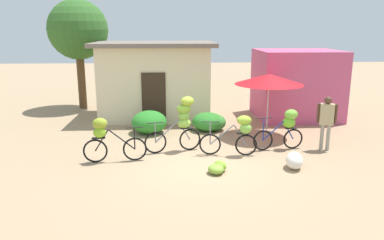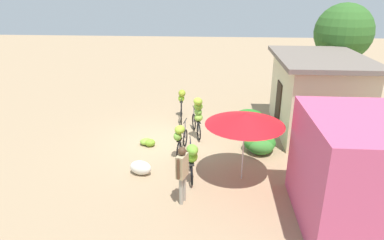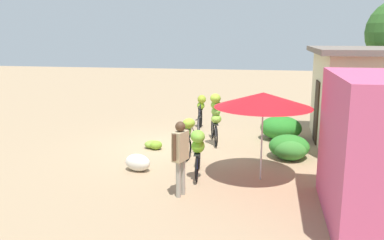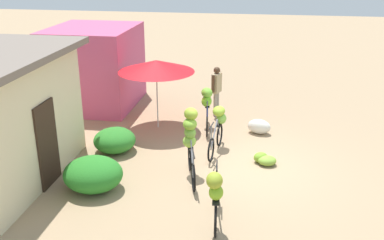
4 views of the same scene
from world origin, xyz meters
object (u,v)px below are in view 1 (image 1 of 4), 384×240
object	(u,v)px
banana_pile_on_ground	(218,168)
bicycle_center_loaded	(238,132)
market_umbrella	(269,79)
person_vendor	(327,118)
tree_behind_building	(78,30)
bicycle_leftmost	(106,137)
bicycle_near_pile	(182,119)
building_low	(155,79)
shop_pink	(296,84)
bicycle_by_shop	(286,125)
produce_sack	(294,160)

from	to	relation	value
banana_pile_on_ground	bicycle_center_loaded	bearing A→B (deg)	60.28
market_umbrella	person_vendor	distance (m)	2.35
tree_behind_building	banana_pile_on_ground	size ratio (longest dim) A/B	7.31
tree_behind_building	banana_pile_on_ground	world-z (taller)	tree_behind_building
bicycle_center_loaded	banana_pile_on_ground	size ratio (longest dim) A/B	2.52
tree_behind_building	bicycle_leftmost	world-z (taller)	tree_behind_building
market_umbrella	bicycle_near_pile	world-z (taller)	market_umbrella
building_low	market_umbrella	size ratio (longest dim) A/B	2.09
shop_pink	bicycle_by_shop	distance (m)	4.53
market_umbrella	shop_pink	bearing A→B (deg)	55.44
bicycle_center_loaded	market_umbrella	bearing A→B (deg)	56.03
bicycle_by_shop	tree_behind_building	bearing A→B (deg)	139.48
market_umbrella	bicycle_leftmost	size ratio (longest dim) A/B	1.32
bicycle_near_pile	tree_behind_building	bearing A→B (deg)	124.21
bicycle_center_loaded	produce_sack	xyz separation A→B (m)	(1.33, -1.10, -0.50)
produce_sack	building_low	bearing A→B (deg)	122.18
building_low	bicycle_leftmost	xyz separation A→B (m)	(-1.12, -5.43, -0.82)
bicycle_center_loaded	shop_pink	bearing A→B (deg)	55.69
market_umbrella	bicycle_center_loaded	bearing A→B (deg)	-123.97
bicycle_center_loaded	banana_pile_on_ground	bearing A→B (deg)	-119.72
bicycle_by_shop	banana_pile_on_ground	size ratio (longest dim) A/B	2.39
bicycle_by_shop	produce_sack	distance (m)	1.72
market_umbrella	bicycle_center_loaded	size ratio (longest dim) A/B	1.37
bicycle_near_pile	bicycle_leftmost	bearing A→B (deg)	-158.13
produce_sack	person_vendor	size ratio (longest dim) A/B	0.42
shop_pink	tree_behind_building	world-z (taller)	tree_behind_building
shop_pink	bicycle_center_loaded	world-z (taller)	shop_pink
tree_behind_building	bicycle_leftmost	xyz separation A→B (m)	(2.31, -7.31, -2.77)
tree_behind_building	banana_pile_on_ground	bearing A→B (deg)	-57.47
bicycle_near_pile	bicycle_center_loaded	bearing A→B (deg)	-17.30
market_umbrella	bicycle_leftmost	distance (m)	5.71
tree_behind_building	banana_pile_on_ground	distance (m)	10.36
bicycle_leftmost	bicycle_by_shop	world-z (taller)	bicycle_leftmost
building_low	tree_behind_building	distance (m)	4.37
tree_behind_building	market_umbrella	bearing A→B (deg)	-33.90
shop_pink	bicycle_by_shop	size ratio (longest dim) A/B	2.02
shop_pink	bicycle_near_pile	size ratio (longest dim) A/B	1.89
bicycle_center_loaded	produce_sack	size ratio (longest dim) A/B	2.40
produce_sack	shop_pink	bearing A→B (deg)	72.07
bicycle_near_pile	produce_sack	world-z (taller)	bicycle_near_pile
bicycle_leftmost	bicycle_center_loaded	bearing A→B (deg)	5.23
bicycle_leftmost	bicycle_near_pile	size ratio (longest dim) A/B	1.03
market_umbrella	bicycle_leftmost	world-z (taller)	market_umbrella
bicycle_leftmost	produce_sack	distance (m)	5.10
shop_pink	bicycle_center_loaded	xyz separation A→B (m)	(-3.20, -4.69, -0.66)
market_umbrella	bicycle_by_shop	bearing A→B (deg)	-82.75
produce_sack	tree_behind_building	bearing A→B (deg)	132.23
market_umbrella	person_vendor	size ratio (longest dim) A/B	1.39
produce_sack	market_umbrella	bearing A→B (deg)	89.35
bicycle_near_pile	banana_pile_on_ground	world-z (taller)	bicycle_near_pile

